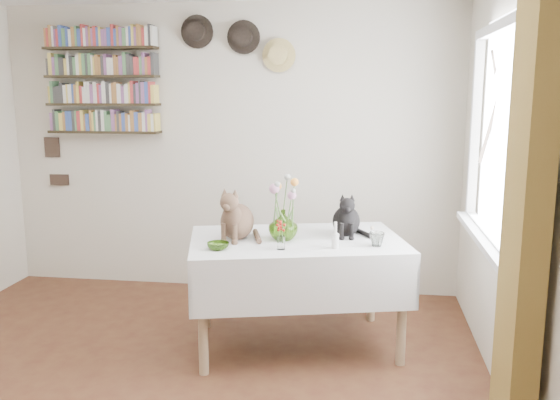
% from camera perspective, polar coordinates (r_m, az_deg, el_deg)
% --- Properties ---
extents(room, '(4.08, 4.58, 2.58)m').
position_cam_1_polar(room, '(3.10, -14.33, 0.71)').
color(room, brown).
rests_on(room, ground).
extents(window, '(0.12, 1.52, 1.32)m').
position_cam_1_polar(window, '(3.73, 20.32, 4.24)').
color(window, white).
rests_on(window, room).
extents(curtain, '(0.12, 0.38, 2.10)m').
position_cam_1_polar(curtain, '(2.86, 22.52, -2.61)').
color(curtain, brown).
rests_on(curtain, room).
extents(dining_table, '(1.61, 1.24, 0.77)m').
position_cam_1_polar(dining_table, '(4.09, 1.59, -6.30)').
color(dining_table, white).
rests_on(dining_table, room).
extents(tabby_cat, '(0.29, 0.35, 0.37)m').
position_cam_1_polar(tabby_cat, '(4.02, -4.15, -1.15)').
color(tabby_cat, brown).
rests_on(tabby_cat, dining_table).
extents(black_cat, '(0.23, 0.28, 0.31)m').
position_cam_1_polar(black_cat, '(4.13, 6.41, -1.27)').
color(black_cat, black).
rests_on(black_cat, dining_table).
extents(flower_vase, '(0.21, 0.21, 0.21)m').
position_cam_1_polar(flower_vase, '(3.99, 0.31, -2.41)').
color(flower_vase, '#77AD32').
rests_on(flower_vase, dining_table).
extents(green_bowl, '(0.16, 0.16, 0.04)m').
position_cam_1_polar(green_bowl, '(3.79, -5.98, -4.42)').
color(green_bowl, '#77AD32').
rests_on(green_bowl, dining_table).
extents(drinking_glass, '(0.14, 0.14, 0.09)m').
position_cam_1_polar(drinking_glass, '(3.89, 9.30, -3.76)').
color(drinking_glass, white).
rests_on(drinking_glass, dining_table).
extents(candlestick, '(0.05, 0.05, 0.17)m').
position_cam_1_polar(candlestick, '(3.81, 5.33, -3.80)').
color(candlestick, white).
rests_on(candlestick, dining_table).
extents(berry_jar, '(0.05, 0.05, 0.22)m').
position_cam_1_polar(berry_jar, '(3.75, 0.09, -3.35)').
color(berry_jar, white).
rests_on(berry_jar, dining_table).
extents(porcelain_figurine, '(0.05, 0.05, 0.09)m').
position_cam_1_polar(porcelain_figurine, '(4.09, 8.86, -3.15)').
color(porcelain_figurine, white).
rests_on(porcelain_figurine, dining_table).
extents(flower_bouquet, '(0.17, 0.13, 0.39)m').
position_cam_1_polar(flower_bouquet, '(3.95, 0.34, 0.96)').
color(flower_bouquet, '#4C7233').
rests_on(flower_bouquet, flower_vase).
extents(bookshelf_unit, '(1.00, 0.16, 0.91)m').
position_cam_1_polar(bookshelf_unit, '(5.48, -16.74, 10.93)').
color(bookshelf_unit, black).
rests_on(bookshelf_unit, room).
extents(wall_hats, '(0.98, 0.09, 0.48)m').
position_cam_1_polar(wall_hats, '(5.14, -3.95, 15.01)').
color(wall_hats, black).
rests_on(wall_hats, room).
extents(wall_art_plaques, '(0.21, 0.02, 0.44)m').
position_cam_1_polar(wall_art_plaques, '(5.82, -20.82, 3.55)').
color(wall_art_plaques, '#38281E').
rests_on(wall_art_plaques, room).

